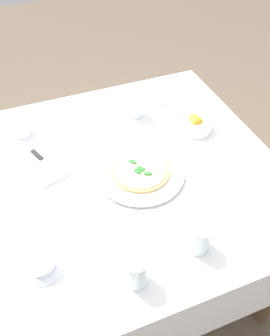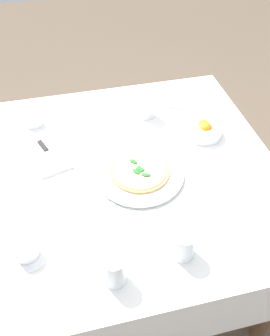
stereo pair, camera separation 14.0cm
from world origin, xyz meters
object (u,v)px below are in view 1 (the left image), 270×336
(napkin_folded, at_px, (44,164))
(menu_card, at_px, (158,100))
(coffee_cup_far_right, at_px, (42,263))
(citrus_bowl, at_px, (195,124))
(pizza, at_px, (140,170))
(dinner_knife, at_px, (44,162))
(water_glass_center_back, at_px, (199,238))
(pizza_plate, at_px, (140,172))
(water_glass_far_left, at_px, (136,106))
(coffee_cup_near_right, at_px, (21,130))
(water_glass_near_left, at_px, (136,272))

(napkin_folded, xyz_separation_m, menu_card, (-0.21, 0.59, 0.02))
(coffee_cup_far_right, relative_size, citrus_bowl, 0.88)
(pizza, distance_m, dinner_knife, 0.38)
(water_glass_center_back, height_order, citrus_bowl, water_glass_center_back)
(napkin_folded, height_order, citrus_bowl, citrus_bowl)
(water_glass_center_back, bearing_deg, pizza_plate, -172.50)
(water_glass_far_left, xyz_separation_m, dinner_knife, (0.18, -0.46, -0.03))
(coffee_cup_far_right, distance_m, napkin_folded, 0.46)
(napkin_folded, bearing_deg, pizza_plate, 45.77)
(water_glass_far_left, height_order, citrus_bowl, water_glass_far_left)
(coffee_cup_far_right, height_order, napkin_folded, coffee_cup_far_right)
(coffee_cup_near_right, bearing_deg, dinner_knife, 12.82)
(citrus_bowl, bearing_deg, dinner_knife, -91.06)
(water_glass_center_back, distance_m, citrus_bowl, 0.61)
(coffee_cup_far_right, distance_m, dinner_knife, 0.46)
(menu_card, bearing_deg, water_glass_far_left, -137.41)
(water_glass_far_left, bearing_deg, water_glass_center_back, -5.87)
(pizza, height_order, water_glass_near_left, water_glass_near_left)
(coffee_cup_far_right, distance_m, water_glass_far_left, 0.84)
(pizza_plate, xyz_separation_m, pizza, (0.00, -0.00, 0.01))
(coffee_cup_near_right, height_order, water_glass_far_left, water_glass_far_left)
(pizza, bearing_deg, napkin_folded, -118.92)
(pizza, distance_m, water_glass_center_back, 0.37)
(coffee_cup_near_right, distance_m, water_glass_far_left, 0.51)
(water_glass_far_left, bearing_deg, water_glass_near_left, -21.47)
(water_glass_far_left, bearing_deg, pizza_plate, -18.84)
(dinner_knife, bearing_deg, coffee_cup_near_right, 171.10)
(water_glass_near_left, bearing_deg, water_glass_center_back, 99.24)
(water_glass_center_back, bearing_deg, napkin_folded, -145.27)
(water_glass_far_left, xyz_separation_m, water_glass_near_left, (0.77, -0.30, -0.00))
(water_glass_center_back, distance_m, menu_card, 0.79)
(water_glass_near_left, height_order, dinner_knife, water_glass_near_left)
(coffee_cup_near_right, distance_m, napkin_folded, 0.23)
(dinner_knife, bearing_deg, coffee_cup_far_right, -33.97)
(dinner_knife, bearing_deg, pizza, 39.62)
(pizza, relative_size, coffee_cup_near_right, 1.77)
(pizza_plate, distance_m, water_glass_center_back, 0.38)
(napkin_folded, bearing_deg, water_glass_near_left, -0.45)
(water_glass_far_left, bearing_deg, citrus_bowl, 47.04)
(pizza, height_order, napkin_folded, pizza)
(pizza_plate, distance_m, pizza, 0.01)
(coffee_cup_near_right, xyz_separation_m, napkin_folded, (0.22, 0.05, -0.02))
(pizza, bearing_deg, water_glass_near_left, -23.73)
(citrus_bowl, bearing_deg, napkin_folded, -91.28)
(coffee_cup_near_right, xyz_separation_m, menu_card, (0.01, 0.64, 0.00))
(pizza_plate, bearing_deg, citrus_bowl, 117.32)
(water_glass_near_left, height_order, napkin_folded, water_glass_near_left)
(pizza_plate, bearing_deg, water_glass_center_back, 7.50)
(coffee_cup_far_right, xyz_separation_m, citrus_bowl, (-0.43, 0.76, -0.00))
(pizza, xyz_separation_m, coffee_cup_near_right, (-0.41, -0.39, 0.00))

